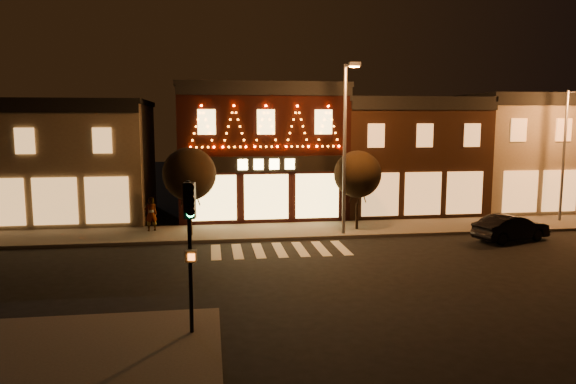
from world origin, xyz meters
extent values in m
plane|color=black|center=(0.00, 0.00, 0.00)|extent=(120.00, 120.00, 0.00)
cube|color=#47423D|center=(2.00, 8.00, 0.07)|extent=(44.00, 4.00, 0.15)
cube|color=#47423D|center=(-6.50, -7.50, 0.07)|extent=(7.00, 7.00, 0.15)
cube|color=#766754|center=(-13.00, 14.00, 3.50)|extent=(12.00, 8.00, 7.00)
cube|color=black|center=(-13.00, 14.00, 7.15)|extent=(12.20, 8.20, 0.30)
cube|color=black|center=(-13.00, 9.95, 6.75)|extent=(12.00, 0.25, 0.50)
cube|color=black|center=(0.00, 14.00, 4.00)|extent=(10.00, 8.00, 8.00)
cube|color=black|center=(0.00, 14.00, 8.15)|extent=(10.20, 8.20, 0.30)
cube|color=black|center=(0.00, 9.95, 7.75)|extent=(10.00, 0.25, 0.50)
cube|color=black|center=(0.00, 9.90, 3.60)|extent=(9.00, 0.15, 0.90)
cube|color=#FFD87F|center=(0.00, 9.80, 3.60)|extent=(3.40, 0.08, 0.60)
cube|color=#382013|center=(9.50, 14.00, 3.60)|extent=(9.00, 8.00, 7.20)
cube|color=black|center=(9.50, 14.00, 7.35)|extent=(9.20, 8.20, 0.30)
cube|color=black|center=(9.50, 9.95, 6.95)|extent=(9.00, 0.25, 0.50)
cube|color=#766754|center=(18.50, 14.00, 3.75)|extent=(9.00, 8.00, 7.50)
cube|color=black|center=(18.50, 14.00, 7.65)|extent=(9.20, 8.20, 0.30)
cube|color=black|center=(18.50, 9.95, 7.25)|extent=(9.00, 0.25, 0.50)
cylinder|color=black|center=(-3.80, -5.88, 2.31)|extent=(0.11, 0.11, 4.32)
cube|color=black|center=(-3.77, -6.08, 3.96)|extent=(0.34, 0.33, 0.99)
cylinder|color=#19FF72|center=(-3.74, -6.23, 3.63)|extent=(0.21, 0.09, 0.21)
cube|color=beige|center=(-3.77, -6.06, 2.41)|extent=(0.33, 0.25, 0.32)
cylinder|color=#59595E|center=(3.75, 6.60, 4.54)|extent=(0.18, 0.18, 8.78)
cylinder|color=#59595E|center=(3.75, 5.72, 8.82)|extent=(0.12, 1.76, 0.11)
cube|color=#59595E|center=(3.74, 4.84, 8.76)|extent=(0.55, 0.31, 0.20)
cube|color=orange|center=(3.74, 4.84, 8.64)|extent=(0.42, 0.22, 0.05)
cylinder|color=#59595E|center=(17.46, 8.31, 3.98)|extent=(0.15, 0.15, 7.67)
cylinder|color=black|center=(-4.25, 7.24, 0.90)|extent=(0.17, 0.17, 1.50)
sphere|color=black|center=(-4.25, 7.24, 3.37)|extent=(2.74, 2.74, 2.74)
cylinder|color=black|center=(4.78, 7.66, 0.86)|extent=(0.15, 0.15, 1.41)
sphere|color=black|center=(4.78, 7.66, 3.18)|extent=(2.58, 2.58, 2.58)
imported|color=black|center=(11.94, 4.29, 0.67)|extent=(4.30, 2.50, 1.34)
imported|color=gray|center=(-6.40, 8.71, 1.06)|extent=(0.78, 0.66, 1.83)
camera|label=1|loc=(-3.21, -20.75, 6.13)|focal=33.64mm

